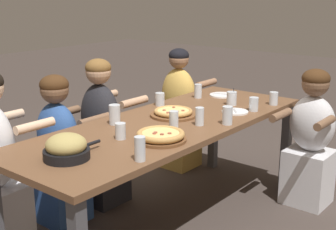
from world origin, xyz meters
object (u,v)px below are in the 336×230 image
(drinking_glass_i, at_px, (200,117))
(drinking_glass_j, at_px, (198,92))
(drinking_glass_g, at_px, (174,122))
(drinking_glass_h, at_px, (140,149))
(cocktail_glass_blue, at_px, (232,99))
(drinking_glass_d, at_px, (115,116))
(drinking_glass_b, at_px, (227,116))
(drinking_glass_f, at_px, (120,132))
(pizza_board_second, at_px, (173,113))
(empty_plate_b, at_px, (235,112))
(drinking_glass_a, at_px, (274,98))
(drinking_glass_e, at_px, (254,105))
(diner_far_right, at_px, (179,114))
(pizza_board_main, at_px, (161,136))
(diner_near_right, at_px, (310,143))
(diner_far_center, at_px, (101,138))
(drinking_glass_c, at_px, (160,99))
(skillet_bowl, at_px, (66,148))
(diner_far_midleft, at_px, (59,155))
(empty_plate_a, at_px, (222,95))

(drinking_glass_i, distance_m, drinking_glass_j, 0.82)
(drinking_glass_g, relative_size, drinking_glass_h, 0.94)
(cocktail_glass_blue, bearing_deg, drinking_glass_d, 160.80)
(drinking_glass_b, distance_m, drinking_glass_f, 0.77)
(pizza_board_second, bearing_deg, empty_plate_b, -38.76)
(empty_plate_b, distance_m, drinking_glass_a, 0.42)
(empty_plate_b, relative_size, drinking_glass_h, 1.45)
(drinking_glass_e, bearing_deg, diner_far_right, 71.14)
(pizza_board_main, bearing_deg, diner_near_right, -17.90)
(drinking_glass_d, height_order, drinking_glass_j, drinking_glass_d)
(drinking_glass_j, xyz_separation_m, diner_far_center, (-0.77, 0.39, -0.30))
(empty_plate_b, relative_size, diner_far_right, 0.17)
(pizza_board_main, xyz_separation_m, diner_near_right, (1.32, -0.43, -0.30))
(drinking_glass_e, bearing_deg, drinking_glass_i, 169.87)
(drinking_glass_c, xyz_separation_m, diner_far_center, (-0.36, 0.31, -0.30))
(pizza_board_main, height_order, diner_near_right, diner_near_right)
(pizza_board_second, relative_size, drinking_glass_h, 2.48)
(drinking_glass_f, bearing_deg, drinking_glass_c, 23.71)
(skillet_bowl, xyz_separation_m, drinking_glass_a, (1.83, -0.32, -0.01))
(pizza_board_main, bearing_deg, diner_far_midleft, 96.51)
(drinking_glass_f, bearing_deg, diner_far_right, 24.52)
(diner_near_right, bearing_deg, drinking_glass_a, 10.94)
(pizza_board_second, bearing_deg, drinking_glass_f, -173.23)
(drinking_glass_c, xyz_separation_m, drinking_glass_i, (-0.25, -0.56, 0.01))
(drinking_glass_a, distance_m, drinking_glass_i, 0.85)
(skillet_bowl, relative_size, diner_far_right, 0.32)
(cocktail_glass_blue, height_order, diner_far_midleft, diner_far_midleft)
(drinking_glass_f, height_order, diner_far_midleft, diner_far_midleft)
(skillet_bowl, height_order, drinking_glass_a, skillet_bowl)
(diner_near_right, bearing_deg, drinking_glass_i, 64.13)
(drinking_glass_g, distance_m, diner_near_right, 1.25)
(diner_near_right, bearing_deg, cocktail_glass_blue, 26.08)
(diner_far_midleft, bearing_deg, empty_plate_a, 69.69)
(drinking_glass_a, bearing_deg, drinking_glass_i, 171.25)
(cocktail_glass_blue, distance_m, diner_far_right, 0.85)
(drinking_glass_h, xyz_separation_m, diner_far_right, (1.65, 1.01, -0.33))
(drinking_glass_e, xyz_separation_m, drinking_glass_g, (-0.76, 0.17, 0.01))
(empty_plate_a, bearing_deg, pizza_board_second, -174.26)
(pizza_board_second, height_order, drinking_glass_c, drinking_glass_c)
(drinking_glass_b, height_order, drinking_glass_h, drinking_glass_h)
(pizza_board_main, height_order, drinking_glass_i, drinking_glass_i)
(pizza_board_main, distance_m, empty_plate_a, 1.33)
(pizza_board_second, relative_size, drinking_glass_d, 2.47)
(drinking_glass_e, xyz_separation_m, diner_near_right, (0.33, -0.33, -0.32))
(pizza_board_second, bearing_deg, drinking_glass_e, -37.59)
(drinking_glass_f, relative_size, drinking_glass_h, 0.74)
(skillet_bowl, bearing_deg, cocktail_glass_blue, -2.29)
(empty_plate_a, xyz_separation_m, drinking_glass_b, (-0.72, -0.50, 0.05))
(drinking_glass_d, distance_m, drinking_glass_g, 0.42)
(pizza_board_main, bearing_deg, pizza_board_second, 30.57)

